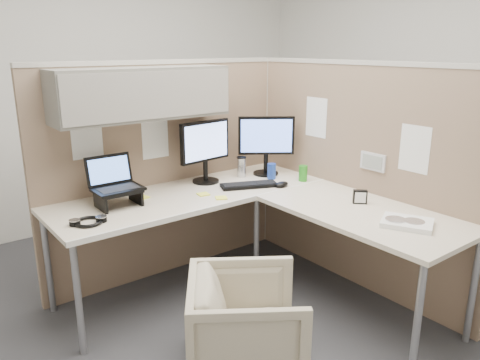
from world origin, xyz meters
TOP-DOWN VIEW (x-y plane):
  - ground at (0.00, 0.00)m, footprint 4.50×4.50m
  - partition_back at (-0.22, 0.83)m, footprint 2.00×0.36m
  - partition_right at (0.90, -0.07)m, footprint 0.07×2.03m
  - desk at (0.12, 0.13)m, footprint 2.00×1.98m
  - office_chair at (-0.39, -0.43)m, footprint 0.80×0.81m
  - monitor_left at (0.11, 0.69)m, footprint 0.44×0.20m
  - monitor_right at (0.62, 0.59)m, footprint 0.38×0.29m
  - laptop_station at (-0.64, 0.60)m, footprint 0.30×0.26m
  - keyboard at (0.30, 0.40)m, footprint 0.43×0.29m
  - mouse at (0.49, 0.25)m, footprint 0.11×0.08m
  - travel_mug at (0.42, 0.65)m, footprint 0.08×0.08m
  - soda_can_green at (0.72, 0.27)m, footprint 0.07×0.07m
  - soda_can_silver at (0.57, 0.46)m, footprint 0.07×0.07m
  - sticky_note_b at (-0.02, 0.30)m, footprint 0.10×0.10m
  - sticky_note_c at (-0.44, 0.64)m, footprint 0.09×0.09m
  - sticky_note_d at (-0.07, 0.44)m, footprint 0.09×0.09m
  - headphones at (-0.91, 0.39)m, footprint 0.21×0.21m
  - paper_stack at (0.54, -0.76)m, footprint 0.32×0.35m
  - desk_clock at (0.64, -0.34)m, footprint 0.09×0.09m

SIDE VIEW (x-z plane):
  - ground at x=0.00m, z-range 0.00..0.00m
  - office_chair at x=-0.39m, z-range 0.00..0.62m
  - desk at x=0.12m, z-range 0.32..1.05m
  - sticky_note_b at x=-0.02m, z-range 0.73..0.74m
  - sticky_note_c at x=-0.44m, z-range 0.73..0.74m
  - sticky_note_d at x=-0.07m, z-range 0.73..0.74m
  - keyboard at x=0.30m, z-range 0.73..0.75m
  - headphones at x=-0.91m, z-range 0.73..0.76m
  - paper_stack at x=0.54m, z-range 0.73..0.76m
  - mouse at x=0.49m, z-range 0.73..0.77m
  - desk_clock at x=0.64m, z-range 0.73..0.82m
  - soda_can_green at x=0.72m, z-range 0.73..0.85m
  - soda_can_silver at x=0.57m, z-range 0.73..0.85m
  - travel_mug at x=0.42m, z-range 0.73..0.89m
  - partition_right at x=0.90m, z-range 0.00..1.63m
  - laptop_station at x=-0.64m, z-range 0.69..1.01m
  - monitor_left at x=0.11m, z-range 0.77..1.24m
  - monitor_right at x=0.62m, z-range 0.77..1.24m
  - partition_back at x=-0.22m, z-range 0.28..1.91m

